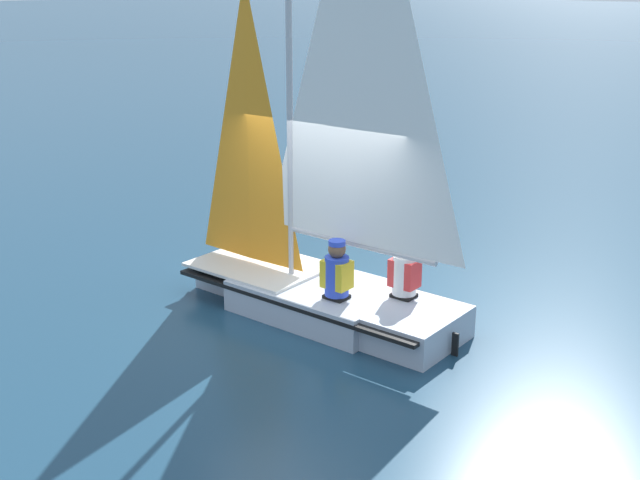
{
  "coord_description": "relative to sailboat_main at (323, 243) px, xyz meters",
  "views": [
    {
      "loc": [
        -7.14,
        -6.57,
        4.23
      ],
      "look_at": [
        0.0,
        0.0,
        1.01
      ],
      "focal_mm": 45.0,
      "sensor_mm": 36.0,
      "label": 1
    }
  ],
  "objects": [
    {
      "name": "sailboat_main",
      "position": [
        0.0,
        0.0,
        0.0
      ],
      "size": [
        1.71,
        4.01,
        6.12
      ],
      "rotation": [
        0.0,
        0.0,
        1.64
      ],
      "color": "#B2BCCC",
      "rests_on": "ground_plane"
    },
    {
      "name": "sailor_crew",
      "position": [
        0.37,
        -1.03,
        -0.36
      ],
      "size": [
        0.32,
        0.36,
        1.16
      ],
      "rotation": [
        0.0,
        0.0,
        1.64
      ],
      "color": "black",
      "rests_on": "ground_plane"
    },
    {
      "name": "sailor_helm",
      "position": [
        -0.22,
        -0.43,
        -0.35
      ],
      "size": [
        0.32,
        0.36,
        1.16
      ],
      "rotation": [
        0.0,
        0.0,
        1.64
      ],
      "color": "black",
      "rests_on": "ground_plane"
    },
    {
      "name": "ground_plane",
      "position": [
        -0.0,
        0.05,
        -0.98
      ],
      "size": [
        260.0,
        260.0,
        0.0
      ],
      "primitive_type": "plane",
      "color": "navy"
    }
  ]
}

